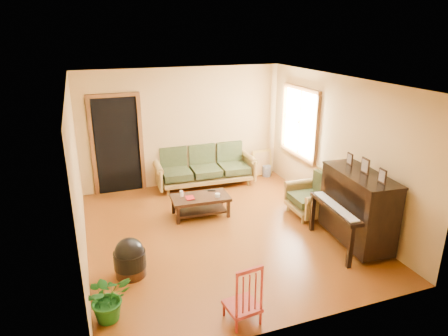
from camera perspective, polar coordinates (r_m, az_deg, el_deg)
name	(u,v)px	position (r m, az deg, el deg)	size (l,w,h in m)	color
floor	(222,231)	(7.09, -0.34, -9.03)	(5.00, 5.00, 0.00)	#602D0C
doorway	(117,146)	(8.70, -15.01, 3.06)	(1.08, 0.16, 2.05)	black
window	(300,122)	(8.57, 10.78, 6.42)	(0.12, 1.36, 1.46)	white
sofa	(205,165)	(8.93, -2.70, 0.40)	(2.20, 0.92, 0.94)	olive
coffee_table	(200,206)	(7.59, -3.38, -5.40)	(1.07, 0.59, 0.39)	black
armchair	(310,194)	(7.68, 12.19, -3.66)	(0.81, 0.85, 0.85)	olive
piano	(357,209)	(6.79, 18.49, -5.63)	(0.83, 1.40, 1.24)	black
footstool	(130,262)	(6.01, -13.26, -12.92)	(0.46, 0.46, 0.43)	black
red_chair	(242,292)	(4.98, 2.64, -17.23)	(0.38, 0.42, 0.82)	maroon
leaning_frame	(262,162)	(9.62, 5.48, 0.81)	(0.48, 0.11, 0.65)	gold
ceramic_crock	(267,171)	(9.63, 6.11, -0.42)	(0.21, 0.21, 0.26)	#314D93
potted_plant	(108,297)	(5.24, -16.23, -17.32)	(0.55, 0.48, 0.62)	#1B5E1D
book	(186,198)	(7.42, -5.47, -4.34)	(0.15, 0.20, 0.02)	#A51616
candle	(182,194)	(7.52, -6.09, -3.66)	(0.06, 0.06, 0.11)	white
glass_jar	(218,195)	(7.47, -0.93, -3.90)	(0.10, 0.10, 0.06)	white
remote	(212,191)	(7.74, -1.79, -3.23)	(0.16, 0.04, 0.02)	black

